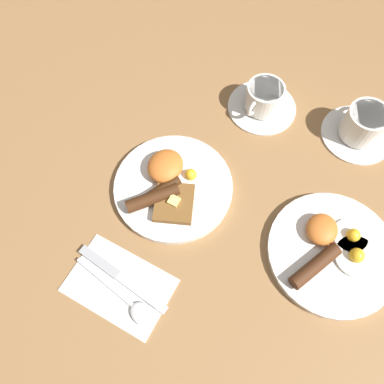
{
  "coord_description": "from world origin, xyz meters",
  "views": [
    {
      "loc": [
        0.28,
        0.19,
        0.68
      ],
      "look_at": [
        0.0,
        0.04,
        0.03
      ],
      "focal_mm": 35.0,
      "sensor_mm": 36.0,
      "label": 1
    }
  ],
  "objects_px": {
    "teacup_far": "(362,126)",
    "knife": "(117,275)",
    "breakfast_plate_far": "(332,251)",
    "teacup_near": "(263,100)",
    "breakfast_plate_near": "(171,185)",
    "spoon": "(136,308)"
  },
  "relations": [
    {
      "from": "teacup_near",
      "to": "teacup_far",
      "type": "relative_size",
      "value": 1.0
    },
    {
      "from": "breakfast_plate_far",
      "to": "spoon",
      "type": "relative_size",
      "value": 1.28
    },
    {
      "from": "knife",
      "to": "breakfast_plate_far",
      "type": "bearing_deg",
      "value": 41.28
    },
    {
      "from": "teacup_near",
      "to": "spoon",
      "type": "xyz_separation_m",
      "value": [
        0.51,
        -0.03,
        -0.02
      ]
    },
    {
      "from": "breakfast_plate_near",
      "to": "spoon",
      "type": "height_order",
      "value": "breakfast_plate_near"
    },
    {
      "from": "breakfast_plate_far",
      "to": "spoon",
      "type": "distance_m",
      "value": 0.37
    },
    {
      "from": "breakfast_plate_far",
      "to": "teacup_far",
      "type": "height_order",
      "value": "teacup_far"
    },
    {
      "from": "breakfast_plate_far",
      "to": "knife",
      "type": "xyz_separation_m",
      "value": [
        0.22,
        -0.33,
        -0.0
      ]
    },
    {
      "from": "breakfast_plate_near",
      "to": "breakfast_plate_far",
      "type": "xyz_separation_m",
      "value": [
        -0.02,
        0.33,
        -0.0
      ]
    },
    {
      "from": "breakfast_plate_near",
      "to": "knife",
      "type": "bearing_deg",
      "value": -0.44
    },
    {
      "from": "breakfast_plate_far",
      "to": "spoon",
      "type": "height_order",
      "value": "breakfast_plate_far"
    },
    {
      "from": "breakfast_plate_far",
      "to": "knife",
      "type": "distance_m",
      "value": 0.4
    },
    {
      "from": "breakfast_plate_near",
      "to": "breakfast_plate_far",
      "type": "bearing_deg",
      "value": 93.15
    },
    {
      "from": "breakfast_plate_near",
      "to": "teacup_near",
      "type": "xyz_separation_m",
      "value": [
        -0.27,
        0.08,
        0.01
      ]
    },
    {
      "from": "teacup_near",
      "to": "breakfast_plate_far",
      "type": "bearing_deg",
      "value": 44.08
    },
    {
      "from": "teacup_near",
      "to": "spoon",
      "type": "height_order",
      "value": "teacup_near"
    },
    {
      "from": "breakfast_plate_near",
      "to": "teacup_near",
      "type": "distance_m",
      "value": 0.29
    },
    {
      "from": "breakfast_plate_far",
      "to": "breakfast_plate_near",
      "type": "bearing_deg",
      "value": -86.85
    },
    {
      "from": "teacup_far",
      "to": "knife",
      "type": "height_order",
      "value": "teacup_far"
    },
    {
      "from": "breakfast_plate_far",
      "to": "teacup_near",
      "type": "relative_size",
      "value": 1.56
    },
    {
      "from": "spoon",
      "to": "knife",
      "type": "bearing_deg",
      "value": 160.47
    },
    {
      "from": "teacup_far",
      "to": "knife",
      "type": "bearing_deg",
      "value": -30.69
    }
  ]
}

